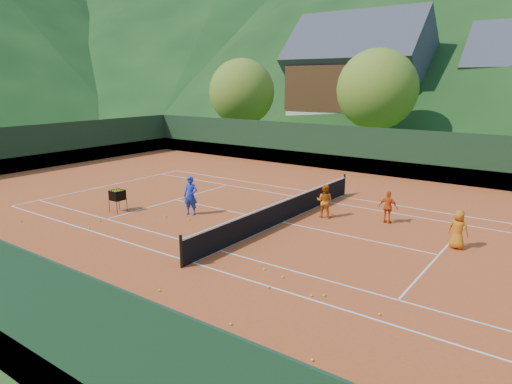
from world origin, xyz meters
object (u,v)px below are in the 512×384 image
Objects in this scene: coach at (191,196)px; student_b at (388,207)px; ball_hopper at (117,196)px; student_a at (324,201)px; tennis_net at (283,211)px; student_c at (458,230)px; chalet_left at (358,83)px.

student_b is (7.57, 3.94, -0.18)m from coach.
student_a is at bearing 30.35° from ball_hopper.
student_c is at bearing 8.72° from tennis_net.
coach is at bearing 15.52° from student_c.
ball_hopper is (-7.01, -3.03, 0.25)m from tennis_net.
student_a is 1.47× the size of ball_hopper.
ball_hopper is (-3.09, -1.58, -0.12)m from coach.
tennis_net is (-1.07, -1.70, -0.24)m from student_a.
student_c is at bearing 16.48° from ball_hopper.
student_b is at bearing 27.41° from ball_hopper.
coach is 1.23× the size of student_c.
student_b reaches higher than tennis_net.
coach is 10.94m from student_c.
student_c is 14.33m from ball_hopper.
tennis_net reaches higher than ball_hopper.
chalet_left is at bearing -61.27° from student_b.
tennis_net is 0.87× the size of chalet_left.
student_a is 2.02m from tennis_net.
ball_hopper is at bearing -174.19° from coach.
student_b is at bearing -63.62° from chalet_left.
student_a reaches higher than student_c.
chalet_left reaches higher than student_a.
ball_hopper is 33.52m from chalet_left.
student_a is 1.04× the size of student_c.
tennis_net is 7.64m from ball_hopper.
chalet_left is at bearing -80.88° from student_a.
coach reaches higher than tennis_net.
chalet_left is (-10.00, 30.00, 5.13)m from tennis_net.
student_c reaches higher than student_b.
coach is 8.53m from student_b.
chalet_left reaches higher than coach.
tennis_net is at bearing 23.39° from ball_hopper.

